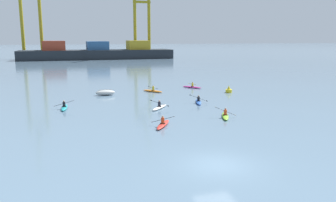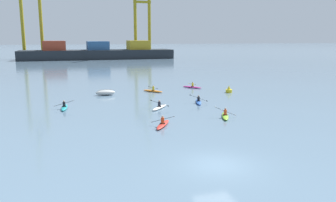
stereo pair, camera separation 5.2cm
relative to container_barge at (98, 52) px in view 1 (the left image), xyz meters
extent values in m
plane|color=slate|center=(-3.22, -107.91, -2.38)|extent=(800.00, 800.00, 0.00)
cube|color=#1E2328|center=(-0.02, 0.00, -0.73)|extent=(54.23, 11.28, 3.32)
cube|color=#993823|center=(-14.93, 0.00, 2.57)|extent=(7.59, 7.90, 3.27)
cube|color=#2D5684|center=(-0.02, 0.00, 2.46)|extent=(7.59, 7.90, 3.06)
cube|color=#B29323|center=(14.89, 0.00, 2.60)|extent=(7.59, 7.90, 3.33)
cylinder|color=olive|center=(-25.67, 8.88, 11.61)|extent=(1.20, 1.20, 27.98)
cylinder|color=olive|center=(-19.31, 8.88, 11.61)|extent=(1.20, 1.20, 27.98)
cylinder|color=olive|center=(15.38, 7.03, 10.16)|extent=(1.20, 1.20, 25.08)
cylinder|color=olive|center=(21.04, 7.03, 10.16)|extent=(1.20, 1.20, 25.08)
cube|color=olive|center=(18.21, 7.03, 18.93)|extent=(6.86, 0.90, 0.90)
ellipsoid|color=beige|center=(-6.76, -80.28, -2.03)|extent=(2.61, 1.14, 0.70)
cube|color=beige|center=(-6.76, -80.28, -1.65)|extent=(1.95, 0.09, 0.06)
cylinder|color=yellow|center=(10.20, -83.10, -2.16)|extent=(0.90, 0.90, 0.45)
cone|color=yellow|center=(10.20, -83.10, -1.66)|extent=(0.50, 0.49, 0.55)
ellipsoid|color=teal|center=(-12.10, -87.89, -2.25)|extent=(0.90, 3.44, 0.26)
torus|color=black|center=(-12.11, -87.99, -2.11)|extent=(0.53, 0.53, 0.05)
cylinder|color=black|center=(-12.11, -87.99, -1.87)|extent=(0.30, 0.30, 0.50)
sphere|color=tan|center=(-12.11, -87.99, -1.52)|extent=(0.19, 0.19, 0.19)
cylinder|color=black|center=(-12.10, -87.94, -1.77)|extent=(2.03, 0.22, 0.57)
ellipsoid|color=silver|center=(-13.11, -87.85, -2.04)|extent=(0.20, 0.06, 0.15)
ellipsoid|color=silver|center=(-11.09, -88.03, -1.50)|extent=(0.20, 0.06, 0.15)
ellipsoid|color=silver|center=(-2.12, -90.83, -2.25)|extent=(2.64, 3.00, 0.26)
torus|color=black|center=(-2.18, -90.91, -2.11)|extent=(0.69, 0.69, 0.05)
cylinder|color=#23232D|center=(-2.18, -90.91, -1.87)|extent=(0.30, 0.30, 0.50)
sphere|color=tan|center=(-2.18, -90.91, -1.52)|extent=(0.19, 0.19, 0.19)
cylinder|color=black|center=(-2.15, -90.87, -1.77)|extent=(1.60, 1.34, 0.51)
ellipsoid|color=black|center=(-2.94, -90.22, -1.54)|extent=(0.18, 0.16, 0.15)
ellipsoid|color=black|center=(-1.36, -91.53, -2.01)|extent=(0.18, 0.16, 0.15)
ellipsoid|color=#C13384|center=(6.82, -77.42, -2.25)|extent=(2.52, 3.08, 0.26)
torus|color=black|center=(6.88, -77.50, -2.11)|extent=(0.69, 0.69, 0.05)
cylinder|color=gold|center=(6.88, -77.50, -1.87)|extent=(0.30, 0.30, 0.50)
sphere|color=tan|center=(6.88, -77.50, -1.52)|extent=(0.19, 0.19, 0.19)
cylinder|color=black|center=(6.85, -77.46, -1.77)|extent=(1.68, 1.27, 0.41)
ellipsoid|color=yellow|center=(6.02, -78.08, -1.59)|extent=(0.18, 0.15, 0.14)
ellipsoid|color=yellow|center=(7.67, -76.85, -1.96)|extent=(0.18, 0.15, 0.14)
ellipsoid|color=red|center=(-3.85, -98.07, -2.25)|extent=(2.28, 3.22, 0.26)
torus|color=black|center=(-3.90, -98.16, -2.11)|extent=(0.67, 0.67, 0.05)
cylinder|color=#DB471E|center=(-3.90, -98.16, -1.87)|extent=(0.30, 0.30, 0.50)
sphere|color=tan|center=(-3.90, -98.16, -1.52)|extent=(0.19, 0.19, 0.19)
cylinder|color=black|center=(-3.88, -98.12, -1.77)|extent=(1.74, 1.08, 0.65)
ellipsoid|color=silver|center=(-4.73, -97.59, -2.08)|extent=(0.20, 0.14, 0.16)
ellipsoid|color=silver|center=(-3.02, -98.64, -1.46)|extent=(0.20, 0.14, 0.16)
ellipsoid|color=orange|center=(0.04, -79.42, -2.25)|extent=(2.58, 3.04, 0.26)
torus|color=black|center=(0.10, -79.49, -2.11)|extent=(0.69, 0.69, 0.05)
cylinder|color=gold|center=(0.10, -79.49, -1.87)|extent=(0.30, 0.30, 0.50)
sphere|color=tan|center=(0.10, -79.49, -1.52)|extent=(0.19, 0.19, 0.19)
cylinder|color=black|center=(0.07, -79.45, -1.77)|extent=(1.62, 1.29, 0.56)
ellipsoid|color=black|center=(-0.72, -80.09, -1.51)|extent=(0.18, 0.16, 0.15)
ellipsoid|color=black|center=(0.87, -78.82, -2.04)|extent=(0.18, 0.16, 0.15)
ellipsoid|color=#7ABC2D|center=(2.87, -96.66, -2.25)|extent=(1.92, 3.35, 0.26)
torus|color=black|center=(2.83, -96.75, -2.11)|extent=(0.65, 0.65, 0.05)
cylinder|color=#DB471E|center=(2.83, -96.75, -1.87)|extent=(0.30, 0.30, 0.50)
sphere|color=tan|center=(2.83, -96.75, -1.52)|extent=(0.19, 0.19, 0.19)
cylinder|color=black|center=(2.85, -96.70, -1.77)|extent=(1.81, 0.82, 0.80)
ellipsoid|color=silver|center=(1.96, -96.31, -1.39)|extent=(0.21, 0.12, 0.17)
ellipsoid|color=silver|center=(3.75, -97.10, -2.16)|extent=(0.21, 0.12, 0.17)
ellipsoid|color=#2856B2|center=(3.14, -89.10, -2.25)|extent=(1.59, 3.42, 0.26)
torus|color=black|center=(3.11, -89.20, -2.11)|extent=(0.61, 0.61, 0.05)
cylinder|color=black|center=(3.11, -89.20, -1.87)|extent=(0.30, 0.30, 0.50)
sphere|color=tan|center=(3.11, -89.20, -1.52)|extent=(0.19, 0.19, 0.19)
cylinder|color=black|center=(3.12, -89.15, -1.77)|extent=(1.91, 0.63, 0.75)
ellipsoid|color=black|center=(2.18, -88.85, -1.42)|extent=(0.21, 0.10, 0.16)
ellipsoid|color=black|center=(4.06, -89.45, -2.13)|extent=(0.21, 0.10, 0.16)
camera|label=1|loc=(-11.84, -125.58, 5.22)|focal=36.07mm
camera|label=2|loc=(-11.79, -125.60, 5.22)|focal=36.07mm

